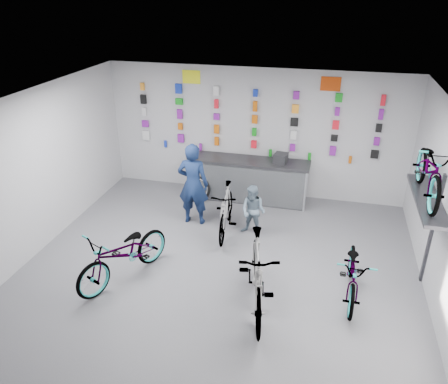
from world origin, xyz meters
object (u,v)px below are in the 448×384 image
(counter, at_px, (250,181))
(bike_right, at_px, (353,273))
(bike_service, at_px, (226,210))
(clerk, at_px, (193,184))
(customer, at_px, (253,211))
(bike_left, at_px, (124,254))
(bike_center, at_px, (257,274))

(counter, bearing_deg, bike_right, -53.00)
(bike_right, distance_m, bike_service, 2.88)
(counter, bearing_deg, clerk, -125.60)
(customer, bearing_deg, bike_right, -22.97)
(bike_left, xyz_separation_m, clerk, (0.55, 2.20, 0.38))
(bike_left, relative_size, bike_center, 0.94)
(bike_left, height_order, bike_right, bike_left)
(bike_center, bearing_deg, bike_left, 163.50)
(counter, relative_size, bike_right, 1.61)
(counter, xyz_separation_m, bike_service, (-0.19, -1.58, 0.02))
(bike_service, xyz_separation_m, customer, (0.55, 0.03, 0.03))
(counter, xyz_separation_m, bike_center, (0.82, -3.70, 0.13))
(bike_right, bearing_deg, customer, 143.22)
(bike_right, bearing_deg, counter, 127.91)
(counter, bearing_deg, bike_center, -77.54)
(bike_service, bearing_deg, counter, 77.67)
(bike_left, relative_size, bike_right, 1.15)
(bike_left, distance_m, bike_service, 2.35)
(bike_center, relative_size, bike_service, 1.21)
(bike_service, xyz_separation_m, clerk, (-0.76, 0.25, 0.38))
(bike_center, bearing_deg, counter, 90.04)
(counter, height_order, bike_right, counter)
(bike_left, bearing_deg, bike_center, 20.36)
(bike_right, height_order, clerk, clerk)
(bike_right, xyz_separation_m, clerk, (-3.24, 1.71, 0.45))
(bike_center, xyz_separation_m, bike_service, (-1.01, 2.12, -0.11))
(counter, height_order, customer, customer)
(bike_left, bearing_deg, clerk, 100.42)
(counter, height_order, bike_left, bike_left)
(bike_service, bearing_deg, bike_left, -129.42)
(bike_right, height_order, bike_service, bike_service)
(bike_left, height_order, bike_center, bike_center)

